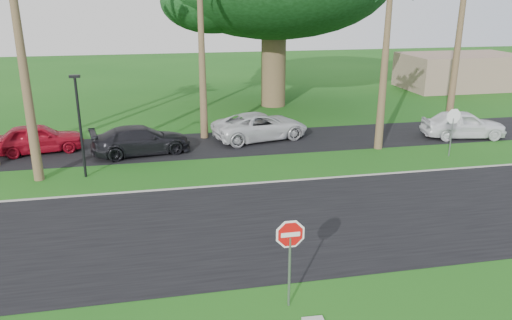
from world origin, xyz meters
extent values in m
plane|color=#175014|center=(0.00, 0.00, 0.00)|extent=(120.00, 120.00, 0.00)
cube|color=black|center=(0.00, 2.00, 0.01)|extent=(120.00, 8.00, 0.02)
cube|color=black|center=(0.00, 12.50, 0.01)|extent=(120.00, 5.00, 0.02)
cube|color=gray|center=(0.00, 6.05, 0.03)|extent=(120.00, 0.12, 0.06)
cylinder|color=gray|center=(0.50, -3.00, 1.00)|extent=(0.07, 0.07, 2.00)
cylinder|color=white|center=(0.50, -3.00, 2.10)|extent=(1.05, 0.02, 1.05)
cylinder|color=red|center=(0.50, -3.00, 2.10)|extent=(0.90, 0.02, 0.90)
cube|color=white|center=(0.50, -3.00, 2.10)|extent=(0.50, 0.02, 0.12)
cylinder|color=gray|center=(12.00, 8.00, 1.00)|extent=(0.07, 0.07, 2.00)
cylinder|color=white|center=(12.00, 8.00, 2.10)|extent=(1.05, 0.02, 1.05)
cylinder|color=red|center=(12.00, 8.00, 2.10)|extent=(0.90, 0.02, 0.90)
cube|color=white|center=(12.00, 8.00, 2.10)|extent=(0.50, 0.02, 0.12)
cone|color=brown|center=(-8.00, 8.50, 5.75)|extent=(0.44, 0.44, 11.50)
cone|color=brown|center=(0.00, 14.00, 4.75)|extent=(0.44, 0.44, 9.50)
cone|color=brown|center=(9.00, 10.00, 4.25)|extent=(0.44, 0.44, 8.50)
cone|color=brown|center=(15.00, 13.00, 6.00)|extent=(0.44, 0.44, 12.00)
cylinder|color=brown|center=(6.00, 22.00, 3.00)|extent=(1.80, 1.80, 6.00)
cylinder|color=black|center=(-6.00, 8.50, 2.25)|extent=(0.12, 0.12, 4.50)
cube|color=black|center=(-6.00, 8.50, 4.58)|extent=(0.45, 0.25, 0.12)
cube|color=gray|center=(24.00, 26.00, 1.50)|extent=(10.00, 6.00, 3.00)
imported|color=maroon|center=(-8.82, 12.85, 0.77)|extent=(4.75, 2.61, 1.53)
imported|color=black|center=(-3.53, 11.52, 0.73)|extent=(5.35, 2.95, 1.47)
imported|color=silver|center=(3.14, 13.04, 0.76)|extent=(5.92, 3.72, 1.53)
imported|color=white|center=(14.70, 11.03, 0.79)|extent=(4.90, 2.63, 1.58)
camera|label=1|loc=(-2.63, -14.03, 7.85)|focal=35.00mm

